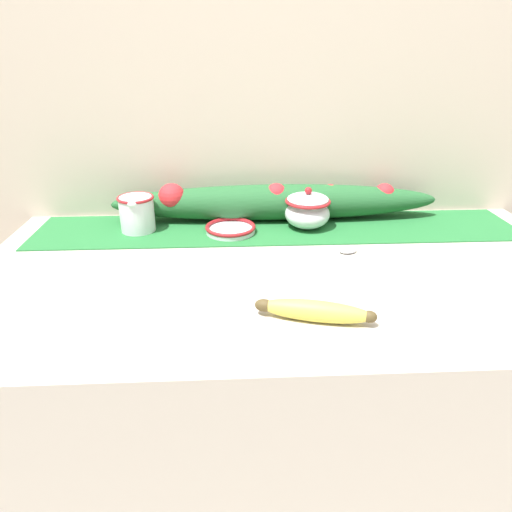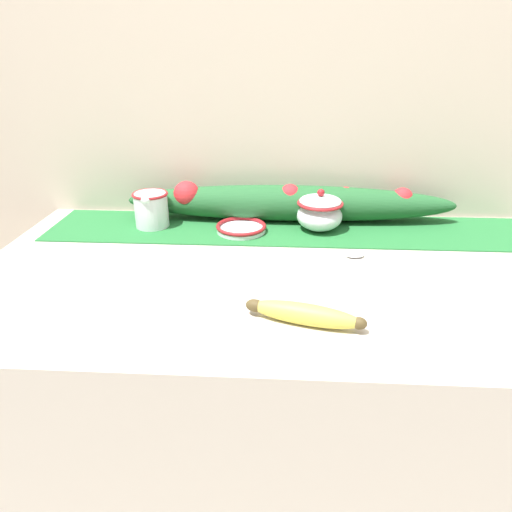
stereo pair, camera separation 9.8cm
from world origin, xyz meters
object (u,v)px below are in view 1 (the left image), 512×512
Objects in this scene: sugar_bowl at (307,210)px; spoon at (345,251)px; cream_pitcher at (137,212)px; small_dish at (231,229)px; banana at (315,311)px.

sugar_bowl reaches higher than spoon.
sugar_bowl is at bearing 97.85° from spoon.
spoon is at bearing -17.97° from cream_pitcher.
cream_pitcher is 0.46m from sugar_bowl.
cream_pitcher is at bearing 173.58° from small_dish.
small_dish is at bearing -172.76° from sugar_bowl.
banana is at bearing -127.23° from spoon.
spoon is at bearing -68.03° from sugar_bowl.
banana is 1.41× the size of spoon.
small_dish reaches higher than spoon.
cream_pitcher is 0.51× the size of banana.
sugar_bowl is 0.79× the size of spoon.
banana is (0.15, -0.44, 0.01)m from small_dish.
cream_pitcher is at bearing 147.91° from spoon.
small_dish is at bearing 138.69° from spoon.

